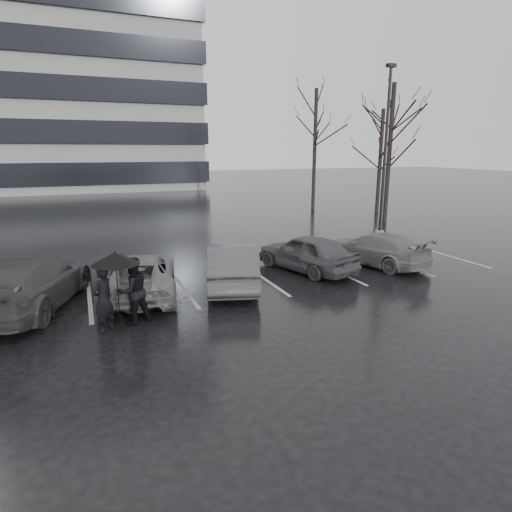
{
  "coord_description": "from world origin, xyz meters",
  "views": [
    {
      "loc": [
        -4.95,
        -10.88,
        4.28
      ],
      "look_at": [
        -0.11,
        1.0,
        1.1
      ],
      "focal_mm": 30.0,
      "sensor_mm": 36.0,
      "label": 1
    }
  ],
  "objects_px": {
    "car_west_c": "(29,283)",
    "pedestrian_right": "(133,291)",
    "tree_ne": "(380,162)",
    "tree_north": "(315,151)",
    "car_west_a": "(231,265)",
    "car_west_b": "(139,275)",
    "car_main": "(307,253)",
    "car_east": "(375,249)",
    "pedestrian_left": "(103,299)",
    "lamp_post": "(385,160)",
    "tree_east": "(389,155)"
  },
  "relations": [
    {
      "from": "tree_ne",
      "to": "car_west_a",
      "type": "bearing_deg",
      "value": -141.03
    },
    {
      "from": "lamp_post",
      "to": "tree_ne",
      "type": "xyz_separation_m",
      "value": [
        5.14,
        6.92,
        -0.3
      ]
    },
    {
      "from": "car_west_a",
      "to": "car_west_c",
      "type": "distance_m",
      "value": 5.81
    },
    {
      "from": "car_east",
      "to": "car_west_b",
      "type": "bearing_deg",
      "value": -14.2
    },
    {
      "from": "car_west_c",
      "to": "pedestrian_right",
      "type": "bearing_deg",
      "value": 158.39
    },
    {
      "from": "pedestrian_left",
      "to": "car_east",
      "type": "bearing_deg",
      "value": 151.45
    },
    {
      "from": "car_main",
      "to": "tree_north",
      "type": "distance_m",
      "value": 17.34
    },
    {
      "from": "car_west_c",
      "to": "tree_east",
      "type": "bearing_deg",
      "value": -137.52
    },
    {
      "from": "car_main",
      "to": "pedestrian_left",
      "type": "relative_size",
      "value": 2.44
    },
    {
      "from": "car_west_a",
      "to": "car_west_c",
      "type": "height_order",
      "value": "car_west_c"
    },
    {
      "from": "pedestrian_left",
      "to": "tree_ne",
      "type": "distance_m",
      "value": 24.23
    },
    {
      "from": "car_main",
      "to": "pedestrian_left",
      "type": "height_order",
      "value": "pedestrian_left"
    },
    {
      "from": "pedestrian_right",
      "to": "car_main",
      "type": "bearing_deg",
      "value": -177.84
    },
    {
      "from": "car_west_c",
      "to": "tree_north",
      "type": "distance_m",
      "value": 23.39
    },
    {
      "from": "car_main",
      "to": "tree_ne",
      "type": "xyz_separation_m",
      "value": [
        12.08,
        11.65,
        2.82
      ]
    },
    {
      "from": "pedestrian_right",
      "to": "tree_east",
      "type": "height_order",
      "value": "tree_east"
    },
    {
      "from": "pedestrian_left",
      "to": "tree_east",
      "type": "distance_m",
      "value": 20.0
    },
    {
      "from": "car_west_b",
      "to": "pedestrian_right",
      "type": "xyz_separation_m",
      "value": [
        -0.42,
        -2.17,
        0.23
      ]
    },
    {
      "from": "pedestrian_right",
      "to": "tree_north",
      "type": "relative_size",
      "value": 0.2
    },
    {
      "from": "car_main",
      "to": "car_east",
      "type": "bearing_deg",
      "value": 158.99
    },
    {
      "from": "car_main",
      "to": "pedestrian_left",
      "type": "xyz_separation_m",
      "value": [
        -7.11,
        -2.9,
        0.14
      ]
    },
    {
      "from": "pedestrian_right",
      "to": "car_west_b",
      "type": "bearing_deg",
      "value": -121.16
    },
    {
      "from": "tree_north",
      "to": "car_west_a",
      "type": "bearing_deg",
      "value": -127.4
    },
    {
      "from": "car_west_a",
      "to": "car_west_c",
      "type": "xyz_separation_m",
      "value": [
        -5.8,
        0.17,
        0.03
      ]
    },
    {
      "from": "car_east",
      "to": "lamp_post",
      "type": "relative_size",
      "value": 0.51
    },
    {
      "from": "car_west_a",
      "to": "car_east",
      "type": "bearing_deg",
      "value": -159.06
    },
    {
      "from": "car_west_b",
      "to": "pedestrian_left",
      "type": "height_order",
      "value": "pedestrian_left"
    },
    {
      "from": "car_main",
      "to": "pedestrian_right",
      "type": "distance_m",
      "value": 6.91
    },
    {
      "from": "car_west_c",
      "to": "tree_north",
      "type": "height_order",
      "value": "tree_north"
    },
    {
      "from": "car_west_c",
      "to": "car_east",
      "type": "bearing_deg",
      "value": -159.85
    },
    {
      "from": "car_west_b",
      "to": "pedestrian_right",
      "type": "bearing_deg",
      "value": 89.13
    },
    {
      "from": "car_west_b",
      "to": "pedestrian_left",
      "type": "distance_m",
      "value": 2.71
    },
    {
      "from": "car_east",
      "to": "pedestrian_right",
      "type": "relative_size",
      "value": 2.47
    },
    {
      "from": "tree_ne",
      "to": "tree_north",
      "type": "distance_m",
      "value": 4.67
    },
    {
      "from": "car_west_a",
      "to": "lamp_post",
      "type": "relative_size",
      "value": 0.52
    },
    {
      "from": "lamp_post",
      "to": "car_west_c",
      "type": "bearing_deg",
      "value": -161.84
    },
    {
      "from": "car_main",
      "to": "car_west_c",
      "type": "height_order",
      "value": "car_west_c"
    },
    {
      "from": "car_west_a",
      "to": "pedestrian_left",
      "type": "height_order",
      "value": "pedestrian_left"
    },
    {
      "from": "car_east",
      "to": "pedestrian_right",
      "type": "distance_m",
      "value": 9.58
    },
    {
      "from": "car_main",
      "to": "car_west_a",
      "type": "height_order",
      "value": "car_west_a"
    },
    {
      "from": "car_main",
      "to": "car_west_a",
      "type": "distance_m",
      "value": 3.18
    },
    {
      "from": "pedestrian_right",
      "to": "car_west_c",
      "type": "bearing_deg",
      "value": -60.56
    },
    {
      "from": "car_east",
      "to": "pedestrian_left",
      "type": "bearing_deg",
      "value": -0.71
    },
    {
      "from": "lamp_post",
      "to": "tree_north",
      "type": "distance_m",
      "value": 10.06
    },
    {
      "from": "car_west_a",
      "to": "tree_north",
      "type": "height_order",
      "value": "tree_north"
    },
    {
      "from": "car_main",
      "to": "car_east",
      "type": "height_order",
      "value": "car_main"
    },
    {
      "from": "car_main",
      "to": "lamp_post",
      "type": "height_order",
      "value": "lamp_post"
    },
    {
      "from": "pedestrian_left",
      "to": "lamp_post",
      "type": "relative_size",
      "value": 0.2
    },
    {
      "from": "tree_north",
      "to": "car_west_b",
      "type": "bearing_deg",
      "value": -133.93
    },
    {
      "from": "pedestrian_right",
      "to": "lamp_post",
      "type": "xyz_separation_m",
      "value": [
        13.33,
        7.35,
        2.94
      ]
    }
  ]
}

